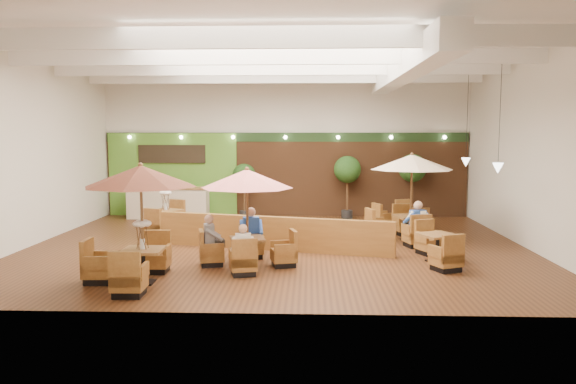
{
  "coord_description": "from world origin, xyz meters",
  "views": [
    {
      "loc": [
        0.93,
        -15.69,
        3.2
      ],
      "look_at": [
        0.3,
        0.5,
        1.5
      ],
      "focal_mm": 35.0,
      "sensor_mm": 36.0,
      "label": 1
    }
  ],
  "objects_px": {
    "diner_0": "(243,243)",
    "diner_1": "(251,228)",
    "table_0": "(138,198)",
    "diner_4": "(417,220)",
    "service_counter": "(168,203)",
    "diner_2": "(211,235)",
    "table_2": "(409,177)",
    "diner_3": "(417,220)",
    "table_5": "(403,220)",
    "table_4": "(437,248)",
    "booth_divider": "(272,233)",
    "table_3": "(166,217)",
    "table_1": "(247,198)",
    "topiary_0": "(244,178)",
    "topiary_1": "(347,172)",
    "topiary_2": "(412,171)"
  },
  "relations": [
    {
      "from": "topiary_0",
      "to": "diner_2",
      "type": "height_order",
      "value": "topiary_0"
    },
    {
      "from": "table_3",
      "to": "diner_2",
      "type": "bearing_deg",
      "value": -39.76
    },
    {
      "from": "booth_divider",
      "to": "table_4",
      "type": "xyz_separation_m",
      "value": [
        4.22,
        -1.29,
        -0.12
      ]
    },
    {
      "from": "service_counter",
      "to": "diner_1",
      "type": "distance_m",
      "value": 7.67
    },
    {
      "from": "table_1",
      "to": "diner_0",
      "type": "distance_m",
      "value": 1.28
    },
    {
      "from": "table_0",
      "to": "table_5",
      "type": "bearing_deg",
      "value": 44.07
    },
    {
      "from": "table_2",
      "to": "diner_2",
      "type": "xyz_separation_m",
      "value": [
        -5.33,
        -3.41,
        -1.14
      ]
    },
    {
      "from": "service_counter",
      "to": "table_2",
      "type": "relative_size",
      "value": 1.11
    },
    {
      "from": "table_1",
      "to": "diner_4",
      "type": "bearing_deg",
      "value": 14.04
    },
    {
      "from": "topiary_0",
      "to": "diner_1",
      "type": "distance_m",
      "value": 6.95
    },
    {
      "from": "service_counter",
      "to": "table_5",
      "type": "height_order",
      "value": "service_counter"
    },
    {
      "from": "booth_divider",
      "to": "diner_4",
      "type": "bearing_deg",
      "value": 22.41
    },
    {
      "from": "diner_0",
      "to": "diner_1",
      "type": "bearing_deg",
      "value": 83.19
    },
    {
      "from": "table_2",
      "to": "service_counter",
      "type": "bearing_deg",
      "value": 138.08
    },
    {
      "from": "table_0",
      "to": "diner_4",
      "type": "distance_m",
      "value": 7.87
    },
    {
      "from": "topiary_2",
      "to": "diner_0",
      "type": "bearing_deg",
      "value": -121.73
    },
    {
      "from": "service_counter",
      "to": "diner_2",
      "type": "bearing_deg",
      "value": -68.53
    },
    {
      "from": "diner_2",
      "to": "diner_3",
      "type": "xyz_separation_m",
      "value": [
        5.39,
        2.45,
        0.02
      ]
    },
    {
      "from": "table_1",
      "to": "topiary_1",
      "type": "relative_size",
      "value": 1.04
    },
    {
      "from": "diner_1",
      "to": "diner_4",
      "type": "height_order",
      "value": "diner_1"
    },
    {
      "from": "table_5",
      "to": "diner_3",
      "type": "xyz_separation_m",
      "value": [
        -0.07,
        -2.74,
        0.44
      ]
    },
    {
      "from": "diner_3",
      "to": "diner_2",
      "type": "bearing_deg",
      "value": 179.31
    },
    {
      "from": "table_5",
      "to": "diner_1",
      "type": "relative_size",
      "value": 3.03
    },
    {
      "from": "table_1",
      "to": "topiary_2",
      "type": "bearing_deg",
      "value": 40.97
    },
    {
      "from": "topiary_0",
      "to": "diner_1",
      "type": "relative_size",
      "value": 2.42
    },
    {
      "from": "booth_divider",
      "to": "table_2",
      "type": "distance_m",
      "value": 4.51
    },
    {
      "from": "table_3",
      "to": "diner_1",
      "type": "distance_m",
      "value": 4.81
    },
    {
      "from": "table_1",
      "to": "topiary_0",
      "type": "height_order",
      "value": "table_1"
    },
    {
      "from": "topiary_2",
      "to": "diner_0",
      "type": "relative_size",
      "value": 3.39
    },
    {
      "from": "topiary_2",
      "to": "diner_1",
      "type": "relative_size",
      "value": 2.86
    },
    {
      "from": "topiary_0",
      "to": "diner_0",
      "type": "distance_m",
      "value": 8.68
    },
    {
      "from": "booth_divider",
      "to": "topiary_0",
      "type": "distance_m",
      "value": 6.1
    },
    {
      "from": "booth_divider",
      "to": "diner_1",
      "type": "relative_size",
      "value": 7.93
    },
    {
      "from": "diner_2",
      "to": "table_2",
      "type": "bearing_deg",
      "value": 107.13
    },
    {
      "from": "booth_divider",
      "to": "table_3",
      "type": "bearing_deg",
      "value": 158.42
    },
    {
      "from": "booth_divider",
      "to": "diner_1",
      "type": "xyz_separation_m",
      "value": [
        -0.46,
        -1.0,
        0.31
      ]
    },
    {
      "from": "table_4",
      "to": "topiary_0",
      "type": "bearing_deg",
      "value": 104.03
    },
    {
      "from": "service_counter",
      "to": "diner_2",
      "type": "height_order",
      "value": "diner_2"
    },
    {
      "from": "topiary_1",
      "to": "topiary_2",
      "type": "xyz_separation_m",
      "value": [
        2.41,
        0.0,
        0.05
      ]
    },
    {
      "from": "service_counter",
      "to": "diner_1",
      "type": "xyz_separation_m",
      "value": [
        3.83,
        -6.64,
        0.19
      ]
    },
    {
      "from": "service_counter",
      "to": "table_2",
      "type": "height_order",
      "value": "table_2"
    },
    {
      "from": "diner_0",
      "to": "table_1",
      "type": "bearing_deg",
      "value": 83.19
    },
    {
      "from": "diner_1",
      "to": "diner_2",
      "type": "bearing_deg",
      "value": 35.2
    },
    {
      "from": "diner_3",
      "to": "diner_1",
      "type": "bearing_deg",
      "value": 174.09
    },
    {
      "from": "booth_divider",
      "to": "diner_0",
      "type": "bearing_deg",
      "value": -85.03
    },
    {
      "from": "table_1",
      "to": "diner_2",
      "type": "height_order",
      "value": "table_1"
    },
    {
      "from": "table_4",
      "to": "diner_2",
      "type": "xyz_separation_m",
      "value": [
        -5.56,
        -0.59,
        0.41
      ]
    },
    {
      "from": "table_0",
      "to": "table_5",
      "type": "xyz_separation_m",
      "value": [
        6.7,
        6.84,
        -1.51
      ]
    },
    {
      "from": "table_0",
      "to": "diner_3",
      "type": "distance_m",
      "value": 7.87
    },
    {
      "from": "diner_4",
      "to": "diner_3",
      "type": "bearing_deg",
      "value": 169.98
    }
  ]
}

